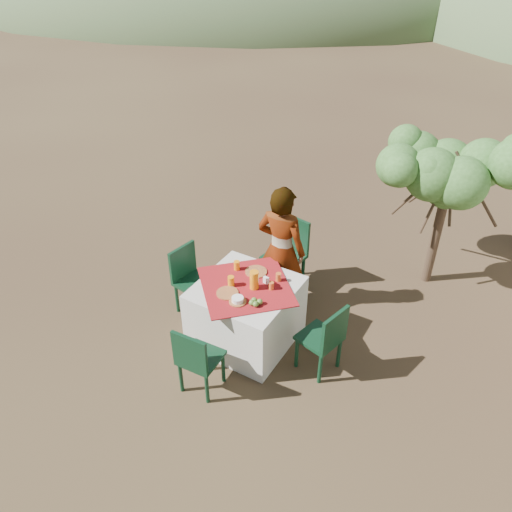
{
  "coord_description": "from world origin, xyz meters",
  "views": [
    {
      "loc": [
        1.97,
        -3.88,
        4.07
      ],
      "look_at": [
        -0.42,
        0.12,
        0.88
      ],
      "focal_mm": 35.0,
      "sensor_mm": 36.0,
      "label": 1
    }
  ],
  "objects_px": {
    "person": "(281,250)",
    "shrub_tree": "(455,179)",
    "chair_near": "(197,359)",
    "chair_left": "(190,277)",
    "juice_pitcher": "(254,280)",
    "table": "(246,313)",
    "chair_right": "(325,337)",
    "chair_far": "(288,251)"
  },
  "relations": [
    {
      "from": "person",
      "to": "shrub_tree",
      "type": "height_order",
      "value": "shrub_tree"
    },
    {
      "from": "chair_near",
      "to": "chair_left",
      "type": "xyz_separation_m",
      "value": [
        -0.86,
        1.02,
        0.02
      ]
    },
    {
      "from": "chair_left",
      "to": "juice_pitcher",
      "type": "distance_m",
      "value": 1.04
    },
    {
      "from": "table",
      "to": "chair_right",
      "type": "relative_size",
      "value": 1.52
    },
    {
      "from": "chair_far",
      "to": "chair_left",
      "type": "height_order",
      "value": "chair_far"
    },
    {
      "from": "chair_right",
      "to": "shrub_tree",
      "type": "distance_m",
      "value": 2.54
    },
    {
      "from": "chair_near",
      "to": "shrub_tree",
      "type": "distance_m",
      "value": 3.67
    },
    {
      "from": "table",
      "to": "chair_far",
      "type": "distance_m",
      "value": 1.15
    },
    {
      "from": "chair_near",
      "to": "chair_left",
      "type": "distance_m",
      "value": 1.34
    },
    {
      "from": "chair_left",
      "to": "shrub_tree",
      "type": "relative_size",
      "value": 0.46
    },
    {
      "from": "chair_left",
      "to": "chair_right",
      "type": "height_order",
      "value": "chair_left"
    },
    {
      "from": "chair_right",
      "to": "shrub_tree",
      "type": "relative_size",
      "value": 0.46
    },
    {
      "from": "chair_right",
      "to": "shrub_tree",
      "type": "xyz_separation_m",
      "value": [
        0.58,
        2.26,
        1.0
      ]
    },
    {
      "from": "chair_near",
      "to": "shrub_tree",
      "type": "relative_size",
      "value": 0.45
    },
    {
      "from": "chair_near",
      "to": "person",
      "type": "distance_m",
      "value": 1.67
    },
    {
      "from": "chair_right",
      "to": "chair_left",
      "type": "bearing_deg",
      "value": -79.5
    },
    {
      "from": "chair_near",
      "to": "juice_pitcher",
      "type": "xyz_separation_m",
      "value": [
        0.1,
        0.93,
        0.41
      ]
    },
    {
      "from": "chair_right",
      "to": "juice_pitcher",
      "type": "distance_m",
      "value": 0.95
    },
    {
      "from": "person",
      "to": "juice_pitcher",
      "type": "height_order",
      "value": "person"
    },
    {
      "from": "chair_left",
      "to": "chair_right",
      "type": "bearing_deg",
      "value": -84.96
    },
    {
      "from": "chair_right",
      "to": "shrub_tree",
      "type": "bearing_deg",
      "value": 179.66
    },
    {
      "from": "chair_far",
      "to": "shrub_tree",
      "type": "bearing_deg",
      "value": 44.46
    },
    {
      "from": "table",
      "to": "chair_near",
      "type": "distance_m",
      "value": 0.92
    },
    {
      "from": "chair_left",
      "to": "chair_right",
      "type": "relative_size",
      "value": 1.01
    },
    {
      "from": "chair_far",
      "to": "juice_pitcher",
      "type": "bearing_deg",
      "value": -71.47
    },
    {
      "from": "person",
      "to": "juice_pitcher",
      "type": "relative_size",
      "value": 7.73
    },
    {
      "from": "person",
      "to": "shrub_tree",
      "type": "distance_m",
      "value": 2.25
    },
    {
      "from": "chair_left",
      "to": "juice_pitcher",
      "type": "bearing_deg",
      "value": -87.05
    },
    {
      "from": "chair_left",
      "to": "shrub_tree",
      "type": "height_order",
      "value": "shrub_tree"
    },
    {
      "from": "shrub_tree",
      "to": "chair_right",
      "type": "bearing_deg",
      "value": -104.44
    },
    {
      "from": "table",
      "to": "chair_left",
      "type": "bearing_deg",
      "value": 172.77
    },
    {
      "from": "juice_pitcher",
      "to": "table",
      "type": "bearing_deg",
      "value": -171.95
    },
    {
      "from": "table",
      "to": "chair_right",
      "type": "height_order",
      "value": "chair_right"
    },
    {
      "from": "table",
      "to": "shrub_tree",
      "type": "distance_m",
      "value": 2.94
    },
    {
      "from": "table",
      "to": "juice_pitcher",
      "type": "height_order",
      "value": "juice_pitcher"
    },
    {
      "from": "shrub_tree",
      "to": "table",
      "type": "bearing_deg",
      "value": -124.42
    },
    {
      "from": "chair_far",
      "to": "person",
      "type": "bearing_deg",
      "value": -64.45
    },
    {
      "from": "chair_left",
      "to": "shrub_tree",
      "type": "bearing_deg",
      "value": -39.67
    },
    {
      "from": "chair_near",
      "to": "chair_left",
      "type": "relative_size",
      "value": 0.97
    },
    {
      "from": "chair_right",
      "to": "person",
      "type": "bearing_deg",
      "value": -114.01
    },
    {
      "from": "chair_far",
      "to": "chair_right",
      "type": "relative_size",
      "value": 1.14
    },
    {
      "from": "table",
      "to": "chair_far",
      "type": "xyz_separation_m",
      "value": [
        -0.07,
        1.13,
        0.16
      ]
    }
  ]
}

